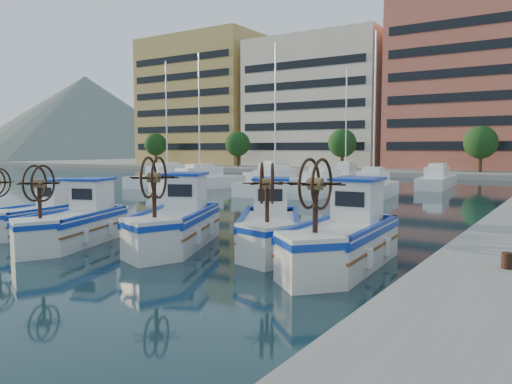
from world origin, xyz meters
The scene contains 8 objects.
ground centered at (0.00, 0.00, 0.00)m, with size 300.00×300.00×0.00m, color #17323C.
hill_west centered at (-140.00, 110.00, 0.00)m, with size 180.00×180.00×60.00m, color slate.
yacht_marina centered at (-2.38, 27.32, 0.53)m, with size 39.37×23.26×11.50m.
fishing_boat_a centered at (-4.61, -0.11, 0.76)m, with size 2.39×4.53×2.75m.
fishing_boat_b centered at (-1.31, -0.74, 0.81)m, with size 3.32×4.87×2.94m.
fishing_boat_c centered at (2.04, 0.96, 0.89)m, with size 3.92×5.34×3.22m.
fishing_boat_d centered at (5.16, 2.25, 0.84)m, with size 3.98×5.02×3.04m.
fishing_boat_e centered at (8.30, 1.31, 0.89)m, with size 2.39×5.24×3.23m.
Camera 1 is at (14.02, -12.35, 3.46)m, focal length 35.00 mm.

